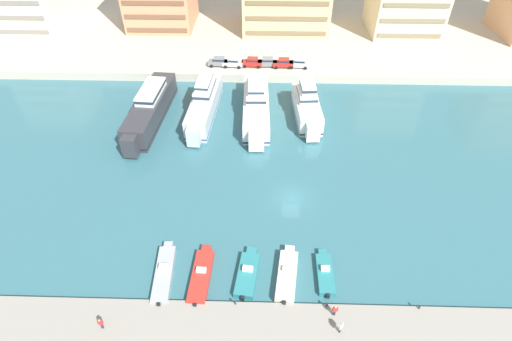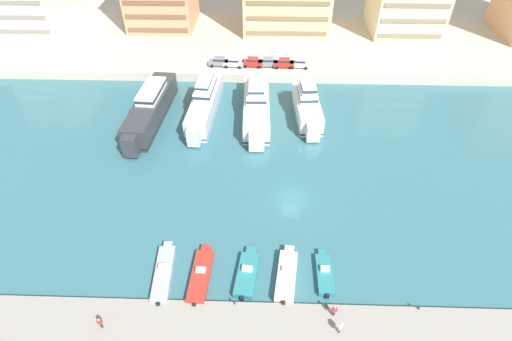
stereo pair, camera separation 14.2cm
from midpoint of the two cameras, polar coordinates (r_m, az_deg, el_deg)
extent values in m
plane|color=#336670|center=(55.09, 5.17, -4.02)|extent=(400.00, 400.00, 0.00)
cube|color=#BCB29E|center=(112.69, 3.84, 21.33)|extent=(180.00, 70.00, 1.66)
cube|color=gray|center=(43.74, 6.16, -21.34)|extent=(120.00, 4.93, 0.59)
cube|color=#333338|center=(71.40, -14.67, 8.52)|extent=(5.38, 19.43, 3.85)
cube|color=#333338|center=(63.39, -17.42, 3.41)|extent=(2.36, 2.17, 3.27)
cube|color=black|center=(72.06, -14.50, 7.68)|extent=(5.43, 19.63, 0.24)
cube|color=white|center=(71.25, -14.69, 10.90)|extent=(3.71, 8.26, 1.33)
cube|color=#233342|center=(71.19, -14.71, 10.99)|extent=(3.75, 8.35, 0.48)
cylinder|color=silver|center=(71.50, -14.62, 12.47)|extent=(0.16, 0.16, 1.80)
cube|color=#333338|center=(79.97, -12.45, 11.91)|extent=(3.49, 1.14, 0.20)
cube|color=silver|center=(71.03, -7.23, 9.26)|extent=(4.70, 17.21, 3.51)
cube|color=silver|center=(63.47, -8.81, 4.86)|extent=(2.12, 1.95, 2.98)
cube|color=#334C7F|center=(71.63, -7.16, 8.49)|extent=(4.75, 17.39, 0.24)
cube|color=white|center=(70.83, -7.21, 11.52)|extent=(3.29, 7.31, 1.50)
cube|color=#233342|center=(70.76, -7.22, 11.63)|extent=(3.33, 7.38, 0.54)
cube|color=white|center=(70.19, -7.30, 12.46)|extent=(2.56, 5.70, 1.15)
cube|color=#233342|center=(70.14, -7.31, 12.54)|extent=(2.60, 5.76, 0.41)
cylinder|color=silver|center=(70.43, -7.23, 13.93)|extent=(0.16, 0.16, 1.80)
cube|color=silver|center=(78.98, -5.95, 12.21)|extent=(3.16, 1.09, 0.20)
cube|color=white|center=(70.17, 0.12, 8.99)|extent=(4.86, 17.70, 3.12)
cube|color=white|center=(62.09, 0.14, 4.25)|extent=(2.44, 2.23, 2.65)
cube|color=#192347|center=(70.72, 0.12, 8.29)|extent=(4.90, 17.88, 0.24)
cube|color=white|center=(70.13, 0.12, 11.13)|extent=(3.59, 7.48, 1.42)
cube|color=#233342|center=(70.06, 0.12, 11.23)|extent=(3.64, 7.56, 0.51)
cube|color=white|center=(69.48, 0.13, 12.07)|extent=(2.80, 5.84, 1.19)
cube|color=#233342|center=(69.43, 0.13, 12.15)|extent=(2.84, 5.90, 0.43)
cylinder|color=silver|center=(69.75, 0.13, 13.58)|extent=(0.16, 0.16, 1.80)
cube|color=white|center=(78.49, 0.11, 12.15)|extent=(3.69, 1.01, 0.20)
cube|color=white|center=(70.30, 7.35, 8.74)|extent=(4.74, 12.49, 3.22)
cube|color=white|center=(64.55, 8.21, 5.46)|extent=(2.26, 2.08, 2.74)
cube|color=black|center=(70.86, 7.28, 8.03)|extent=(4.79, 12.61, 0.24)
cube|color=white|center=(69.89, 7.40, 10.72)|extent=(3.37, 5.35, 1.35)
cube|color=#233342|center=(69.82, 7.41, 10.82)|extent=(3.42, 5.40, 0.48)
cube|color=white|center=(69.19, 7.50, 11.74)|extent=(2.63, 4.17, 1.50)
cube|color=#233342|center=(69.11, 7.52, 11.84)|extent=(2.66, 4.21, 0.54)
cylinder|color=silver|center=(69.07, 7.53, 13.24)|extent=(0.16, 0.16, 1.80)
cube|color=white|center=(76.21, 6.61, 10.94)|extent=(3.33, 1.14, 0.20)
cube|color=#9EA3A8|center=(47.68, -12.98, -14.26)|extent=(2.35, 7.44, 0.91)
cube|color=#9EA3A8|center=(50.04, -12.34, -10.46)|extent=(1.09, 0.91, 0.77)
cube|color=silver|center=(47.42, -13.02, -13.23)|extent=(1.07, 0.67, 0.51)
cube|color=#283847|center=(47.52, -12.99, -12.90)|extent=(0.94, 0.14, 0.31)
cube|color=black|center=(45.53, -13.71, -18.13)|extent=(0.38, 0.30, 0.60)
cube|color=red|center=(46.82, -7.85, -14.83)|extent=(2.30, 6.93, 0.81)
cube|color=red|center=(49.00, -7.06, -11.13)|extent=(1.15, 0.96, 0.69)
cube|color=silver|center=(46.60, -7.81, -13.88)|extent=(1.14, 0.64, 0.42)
cube|color=#283847|center=(46.70, -7.75, -13.56)|extent=(1.02, 0.12, 0.25)
cube|color=black|center=(44.84, -8.71, -18.52)|extent=(0.37, 0.29, 0.60)
cube|color=teal|center=(46.57, -1.25, -14.71)|extent=(2.79, 5.88, 0.78)
cube|color=teal|center=(48.45, -0.60, -11.55)|extent=(1.29, 1.10, 0.66)
cube|color=silver|center=(46.28, -1.17, -13.84)|extent=(1.24, 0.73, 0.49)
cube|color=#283847|center=(46.38, -1.11, -13.51)|extent=(1.08, 0.20, 0.29)
cube|color=black|center=(44.85, -1.91, -17.76)|extent=(0.39, 0.32, 0.60)
cube|color=beige|center=(46.40, 4.45, -14.90)|extent=(2.82, 6.62, 1.06)
cube|color=beige|center=(48.53, 4.86, -11.38)|extent=(1.24, 1.06, 0.90)
cube|color=silver|center=(46.07, 4.56, -13.90)|extent=(1.20, 0.73, 0.40)
cube|color=#283847|center=(46.19, 4.60, -13.57)|extent=(1.04, 0.20, 0.24)
cube|color=black|center=(44.46, 4.04, -18.39)|extent=(0.39, 0.32, 0.60)
cube|color=teal|center=(47.29, 9.87, -14.45)|extent=(1.80, 5.25, 0.71)
cube|color=teal|center=(49.02, 9.52, -11.58)|extent=(0.99, 0.81, 0.60)
cube|color=silver|center=(47.03, 9.91, -13.65)|extent=(0.99, 0.60, 0.49)
cube|color=#283847|center=(47.13, 9.88, -13.32)|extent=(0.90, 0.08, 0.29)
cube|color=black|center=(45.66, 10.26, -17.24)|extent=(0.36, 0.28, 0.60)
cube|color=slate|center=(83.72, -5.24, 15.11)|extent=(4.16, 1.86, 0.80)
cube|color=slate|center=(83.37, -5.17, 15.57)|extent=(2.16, 1.64, 0.68)
cube|color=#1E2833|center=(83.37, -5.17, 15.57)|extent=(2.12, 1.66, 0.37)
cylinder|color=black|center=(83.36, -6.26, 14.61)|extent=(0.65, 0.25, 0.64)
cylinder|color=black|center=(84.86, -6.08, 15.13)|extent=(0.65, 0.25, 0.64)
cylinder|color=black|center=(82.95, -4.36, 14.60)|extent=(0.65, 0.25, 0.64)
cylinder|color=black|center=(84.45, -4.20, 15.12)|extent=(0.65, 0.25, 0.64)
cube|color=#B7BCC1|center=(83.19, -3.22, 15.04)|extent=(4.20, 1.95, 0.80)
cube|color=#B7BCC1|center=(82.85, -3.14, 15.50)|extent=(2.19, 1.69, 0.68)
cube|color=#1E2833|center=(82.85, -3.14, 15.50)|extent=(2.15, 1.70, 0.37)
cylinder|color=black|center=(82.81, -4.25, 14.56)|extent=(0.65, 0.26, 0.64)
cylinder|color=black|center=(84.31, -4.07, 15.08)|extent=(0.65, 0.26, 0.64)
cylinder|color=black|center=(82.44, -2.34, 14.51)|extent=(0.65, 0.26, 0.64)
cylinder|color=black|center=(83.95, -2.19, 15.03)|extent=(0.65, 0.26, 0.64)
cube|color=red|center=(83.19, -0.47, 15.11)|extent=(4.19, 1.92, 0.80)
cube|color=red|center=(82.85, -0.37, 15.56)|extent=(2.18, 1.67, 0.68)
cube|color=#1E2833|center=(82.85, -0.37, 15.56)|extent=(2.14, 1.68, 0.37)
cylinder|color=black|center=(82.73, -1.49, 14.63)|extent=(0.65, 0.25, 0.64)
cylinder|color=black|center=(84.25, -1.36, 15.14)|extent=(0.65, 0.25, 0.64)
cylinder|color=black|center=(82.50, 0.44, 14.56)|extent=(0.65, 0.25, 0.64)
cylinder|color=black|center=(84.02, 0.53, 15.08)|extent=(0.65, 0.25, 0.64)
cube|color=slate|center=(83.22, 1.67, 15.10)|extent=(4.10, 1.71, 0.80)
cube|color=slate|center=(82.90, 1.79, 15.56)|extent=(2.10, 1.57, 0.68)
cube|color=#1E2833|center=(82.90, 1.79, 15.56)|extent=(2.06, 1.58, 0.37)
cylinder|color=black|center=(82.65, 0.69, 14.61)|extent=(0.64, 0.22, 0.64)
cylinder|color=black|center=(84.18, 0.72, 15.13)|extent=(0.64, 0.22, 0.64)
cylinder|color=black|center=(82.65, 2.62, 14.57)|extent=(0.64, 0.22, 0.64)
cylinder|color=black|center=(84.17, 2.62, 15.09)|extent=(0.64, 0.22, 0.64)
cube|color=red|center=(83.02, 4.00, 14.95)|extent=(4.12, 1.74, 0.80)
cube|color=red|center=(82.71, 4.13, 15.41)|extent=(2.12, 1.58, 0.68)
cube|color=#1E2833|center=(82.71, 4.13, 15.41)|extent=(2.07, 1.60, 0.37)
cylinder|color=black|center=(82.38, 3.04, 14.46)|extent=(0.64, 0.23, 0.64)
cylinder|color=black|center=(83.91, 3.01, 14.99)|extent=(0.64, 0.23, 0.64)
cylinder|color=black|center=(82.52, 4.97, 14.41)|extent=(0.64, 0.23, 0.64)
cylinder|color=black|center=(84.04, 4.92, 14.94)|extent=(0.64, 0.23, 0.64)
cube|color=#B7BCC1|center=(83.22, 6.24, 14.87)|extent=(4.21, 1.99, 0.80)
cube|color=#B7BCC1|center=(82.89, 6.39, 15.32)|extent=(2.21, 1.71, 0.68)
cube|color=#1E2833|center=(82.89, 6.39, 15.32)|extent=(2.17, 1.72, 0.37)
cylinder|color=black|center=(82.62, 5.25, 14.43)|extent=(0.65, 0.27, 0.64)
cylinder|color=black|center=(84.15, 5.29, 14.95)|extent=(0.65, 0.27, 0.64)
cylinder|color=black|center=(82.66, 7.17, 14.30)|extent=(0.65, 0.27, 0.64)
cylinder|color=black|center=(84.18, 7.18, 14.82)|extent=(0.65, 0.27, 0.64)
cube|color=gray|center=(109.59, -30.69, 16.72)|extent=(14.05, 0.24, 0.90)
cube|color=gray|center=(108.60, -31.28, 18.20)|extent=(14.05, 0.24, 0.90)
cube|color=gray|center=(107.69, -31.89, 19.71)|extent=(14.05, 0.24, 0.90)
cube|color=brown|center=(99.12, -13.80, 18.91)|extent=(13.76, 0.24, 0.90)
cube|color=brown|center=(98.07, -14.09, 20.53)|extent=(13.76, 0.24, 0.90)
cube|color=brown|center=(97.11, -14.40, 22.17)|extent=(13.76, 0.24, 0.90)
cube|color=#7B6748|center=(94.77, 4.42, 18.97)|extent=(17.95, 0.24, 0.90)
cube|color=#7B6748|center=(93.60, 4.53, 20.81)|extent=(17.95, 0.24, 0.90)
cube|color=#7B6748|center=(92.52, 4.64, 22.70)|extent=(17.95, 0.24, 0.90)
cube|color=#7E7359|center=(99.17, 21.16, 17.49)|extent=(13.99, 0.24, 0.90)
cube|color=#7E7359|center=(98.04, 21.64, 19.22)|extent=(13.99, 0.24, 0.90)
cube|color=#7E7359|center=(97.00, 22.14, 20.99)|extent=(13.99, 0.24, 0.90)
cylinder|color=#282D3D|center=(43.45, 12.01, -21.32)|extent=(0.13, 0.13, 0.80)
cylinder|color=#282D3D|center=(43.38, 11.90, -21.48)|extent=(0.13, 0.13, 0.80)
cube|color=silver|center=(42.80, 12.10, -20.96)|extent=(0.44, 0.48, 0.61)
cylinder|color=silver|center=(42.97, 12.28, -20.73)|extent=(0.09, 0.09, 0.61)
cylinder|color=silver|center=(42.72, 11.89, -21.25)|extent=(0.09, 0.09, 0.61)
sphere|color=tan|center=(42.44, 12.18, -20.70)|extent=(0.22, 0.22, 0.22)
cylinder|color=#282D3D|center=(45.54, -21.23, -19.92)|extent=(0.13, 0.13, 0.79)
cylinder|color=#282D3D|center=(45.48, -21.05, -19.98)|extent=(0.13, 0.13, 0.79)
cube|color=red|center=(44.93, -21.36, -19.51)|extent=(0.47, 0.29, 0.61)
cylinder|color=red|center=(45.08, -21.65, -19.44)|extent=(0.09, 0.09, 0.61)
cylinder|color=red|center=(44.86, -21.03, -19.64)|extent=(0.09, 0.09, 0.61)
sphere|color=tan|center=(44.59, -21.49, -19.24)|extent=(0.22, 0.22, 0.22)
cylinder|color=#282D3D|center=(44.20, 11.23, -19.35)|extent=(0.13, 0.13, 0.80)
cylinder|color=#282D3D|center=(44.17, 11.01, -19.36)|extent=(0.13, 0.13, 0.80)
cube|color=red|center=(43.58, 11.24, -18.90)|extent=(0.45, 0.24, 0.61)
cylinder|color=red|center=(43.67, 11.60, -18.90)|extent=(0.10, 0.10, 0.61)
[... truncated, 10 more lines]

